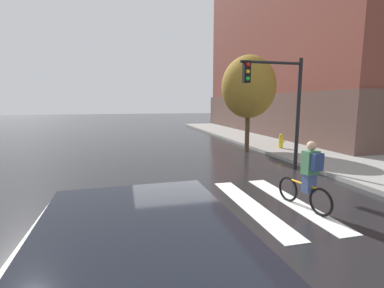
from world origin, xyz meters
The scene contains 7 objects.
ground_plane centered at (0.00, 0.00, 0.00)m, with size 120.00×120.00×0.00m, color black.
crosswalk_stripes centered at (-0.13, 0.00, 0.01)m, with size 6.43×4.00×0.01m.
cyclist centered at (2.84, -0.58, 0.84)m, with size 0.39×1.70×1.69m.
traffic_light_near centered at (4.20, 3.09, 2.86)m, with size 2.47×0.28×4.20m.
fire_hydrant centered at (6.79, 6.99, 0.53)m, with size 0.33×0.22×0.78m.
street_tree_near centered at (4.99, 7.41, 3.38)m, with size 2.82×2.82×5.01m.
corner_building centered at (17.98, 14.82, 6.92)m, with size 18.51×21.46×13.95m.
Camera 1 is at (-1.39, -6.11, 2.58)m, focal length 25.78 mm.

